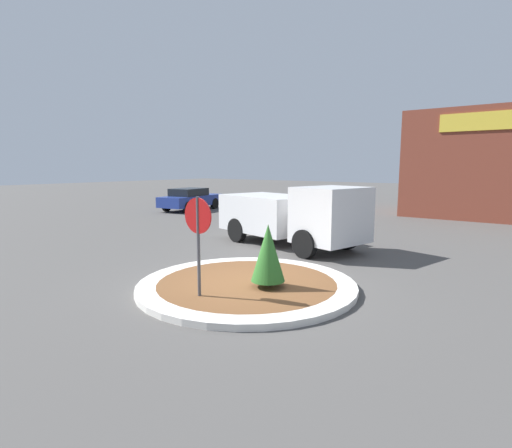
{
  "coord_description": "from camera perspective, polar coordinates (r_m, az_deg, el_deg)",
  "views": [
    {
      "loc": [
        5.68,
        -7.13,
        2.85
      ],
      "look_at": [
        -1.06,
        1.75,
        1.23
      ],
      "focal_mm": 28.0,
      "sensor_mm": 36.0,
      "label": 1
    }
  ],
  "objects": [
    {
      "name": "ground_plane",
      "position": [
        9.55,
        -1.3,
        -9.09
      ],
      "size": [
        120.0,
        120.0,
        0.0
      ],
      "primitive_type": "plane",
      "color": "#514F4C"
    },
    {
      "name": "traffic_island",
      "position": [
        9.53,
        -1.3,
        -8.68
      ],
      "size": [
        5.12,
        5.12,
        0.14
      ],
      "color": "silver",
      "rests_on": "ground_plane"
    },
    {
      "name": "stop_sign",
      "position": [
        8.29,
        -8.27,
        -0.8
      ],
      "size": [
        0.74,
        0.07,
        2.23
      ],
      "color": "#4C4C51",
      "rests_on": "ground_plane"
    },
    {
      "name": "island_shrub",
      "position": [
        8.93,
        1.73,
        -4.12
      ],
      "size": [
        0.77,
        0.77,
        1.43
      ],
      "color": "brown",
      "rests_on": "traffic_island"
    },
    {
      "name": "utility_truck",
      "position": [
        14.28,
        5.04,
        1.35
      ],
      "size": [
        6.0,
        3.43,
        2.19
      ],
      "rotation": [
        0.0,
        0.0,
        -0.23
      ],
      "color": "silver",
      "rests_on": "ground_plane"
    },
    {
      "name": "parked_sedan_blue",
      "position": [
        26.32,
        -9.33,
        3.57
      ],
      "size": [
        2.43,
        4.76,
        1.43
      ],
      "rotation": [
        0.0,
        0.0,
        1.7
      ],
      "color": "navy",
      "rests_on": "ground_plane"
    }
  ]
}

